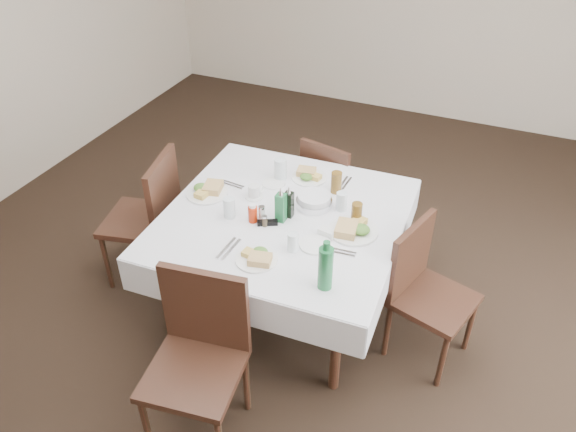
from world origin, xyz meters
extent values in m
plane|color=black|center=(0.00, 0.00, 0.00)|extent=(7.00, 7.00, 0.00)
cylinder|color=black|center=(-0.72, -0.40, 0.36)|extent=(0.06, 0.06, 0.72)
cylinder|color=black|center=(-0.76, 0.62, 0.36)|extent=(0.06, 0.06, 0.72)
cylinder|color=black|center=(0.30, -0.36, 0.36)|extent=(0.06, 0.06, 0.72)
cylinder|color=black|center=(0.26, 0.66, 0.36)|extent=(0.06, 0.06, 0.72)
cube|color=black|center=(-0.23, 0.13, 0.73)|extent=(1.33, 1.33, 0.03)
cube|color=silver|center=(-0.23, 0.13, 0.76)|extent=(1.46, 1.46, 0.01)
cube|color=silver|center=(-0.26, 0.83, 0.65)|extent=(1.40, 0.07, 0.22)
cube|color=silver|center=(-0.21, -0.57, 0.65)|extent=(1.40, 0.07, 0.22)
cube|color=silver|center=(0.47, 0.16, 0.65)|extent=(0.07, 1.40, 0.22)
cube|color=silver|center=(-0.94, 0.10, 0.65)|extent=(0.07, 1.40, 0.22)
cube|color=black|center=(-0.21, 1.07, 0.41)|extent=(0.48, 0.48, 0.04)
cube|color=black|center=(-0.25, 0.89, 0.63)|extent=(0.40, 0.13, 0.44)
cylinder|color=black|center=(0.00, 1.20, 0.21)|extent=(0.03, 0.03, 0.41)
cylinder|color=black|center=(-0.08, 0.86, 0.21)|extent=(0.03, 0.03, 0.41)
cylinder|color=black|center=(-0.34, 1.28, 0.21)|extent=(0.03, 0.03, 0.41)
cylinder|color=black|center=(-0.42, 0.94, 0.21)|extent=(0.03, 0.03, 0.41)
cube|color=black|center=(-0.27, -0.91, 0.47)|extent=(0.51, 0.51, 0.04)
cube|color=black|center=(-0.30, -0.71, 0.72)|extent=(0.46, 0.10, 0.50)
cylinder|color=black|center=(-0.44, -1.13, 0.23)|extent=(0.04, 0.04, 0.47)
cylinder|color=black|center=(-0.49, -0.74, 0.23)|extent=(0.04, 0.04, 0.47)
cylinder|color=black|center=(-0.10, -0.69, 0.23)|extent=(0.04, 0.04, 0.47)
cube|color=black|center=(0.73, 0.12, 0.43)|extent=(0.52, 0.52, 0.04)
cube|color=black|center=(0.55, 0.17, 0.66)|extent=(0.16, 0.41, 0.46)
cylinder|color=black|center=(0.85, -0.11, 0.22)|extent=(0.03, 0.03, 0.43)
cylinder|color=black|center=(0.51, -0.01, 0.22)|extent=(0.03, 0.03, 0.43)
cylinder|color=black|center=(0.96, 0.24, 0.22)|extent=(0.03, 0.03, 0.43)
cylinder|color=black|center=(0.61, 0.34, 0.22)|extent=(0.03, 0.03, 0.43)
cube|color=black|center=(-1.28, 0.06, 0.47)|extent=(0.55, 0.55, 0.04)
cube|color=black|center=(-1.08, 0.10, 0.72)|extent=(0.14, 0.45, 0.50)
cylinder|color=black|center=(-1.52, 0.21, 0.23)|extent=(0.04, 0.04, 0.47)
cylinder|color=black|center=(-1.13, 0.29, 0.23)|extent=(0.04, 0.04, 0.47)
cylinder|color=black|center=(-1.43, -0.18, 0.23)|extent=(0.04, 0.04, 0.47)
cylinder|color=black|center=(-1.05, -0.09, 0.23)|extent=(0.04, 0.04, 0.47)
cylinder|color=white|center=(-0.25, 0.58, 0.77)|extent=(0.23, 0.23, 0.01)
cube|color=#AD7544|center=(-0.28, 0.61, 0.79)|extent=(0.14, 0.11, 0.04)
cube|color=#D6AF55|center=(-0.20, 0.58, 0.79)|extent=(0.09, 0.07, 0.03)
ellipsoid|color=#2B6E18|center=(-0.25, 0.55, 0.79)|extent=(0.09, 0.08, 0.04)
cylinder|color=white|center=(-0.20, -0.31, 0.77)|extent=(0.23, 0.23, 0.01)
cube|color=#AD7544|center=(-0.17, -0.33, 0.79)|extent=(0.14, 0.12, 0.04)
cube|color=#D6AF55|center=(-0.24, -0.30, 0.79)|extent=(0.09, 0.07, 0.03)
ellipsoid|color=#2B6E18|center=(-0.20, -0.27, 0.79)|extent=(0.09, 0.08, 0.04)
cylinder|color=white|center=(0.20, 0.14, 0.77)|extent=(0.29, 0.29, 0.02)
cube|color=#AD7544|center=(0.17, 0.10, 0.80)|extent=(0.14, 0.16, 0.05)
cube|color=#D6AF55|center=(0.22, 0.19, 0.80)|extent=(0.10, 0.11, 0.04)
ellipsoid|color=#2B6E18|center=(0.25, 0.13, 0.80)|extent=(0.11, 0.10, 0.05)
cylinder|color=white|center=(-0.77, 0.15, 0.77)|extent=(0.27, 0.27, 0.01)
cube|color=#AD7544|center=(-0.75, 0.19, 0.80)|extent=(0.14, 0.16, 0.04)
cube|color=#D6AF55|center=(-0.78, 0.10, 0.79)|extent=(0.08, 0.10, 0.03)
ellipsoid|color=#2B6E18|center=(-0.82, 0.15, 0.80)|extent=(0.10, 0.09, 0.04)
cylinder|color=white|center=(-0.43, 0.43, 0.77)|extent=(0.15, 0.15, 0.01)
cylinder|color=white|center=(0.05, -0.07, 0.77)|extent=(0.18, 0.18, 0.01)
cylinder|color=silver|center=(-0.42, 0.50, 0.84)|extent=(0.08, 0.08, 0.15)
cylinder|color=silver|center=(-0.05, -0.15, 0.82)|extent=(0.06, 0.06, 0.11)
cylinder|color=silver|center=(0.07, 0.33, 0.82)|extent=(0.07, 0.07, 0.12)
cylinder|color=silver|center=(-0.53, -0.01, 0.83)|extent=(0.07, 0.07, 0.13)
cylinder|color=brown|center=(-0.03, 0.50, 0.83)|extent=(0.07, 0.07, 0.14)
cylinder|color=brown|center=(0.19, 0.24, 0.83)|extent=(0.06, 0.06, 0.13)
cylinder|color=silver|center=(-0.10, 0.30, 0.78)|extent=(0.23, 0.23, 0.04)
cylinder|color=silver|center=(-0.10, 0.30, 0.81)|extent=(0.20, 0.20, 0.05)
cube|color=black|center=(-0.20, 0.14, 0.84)|extent=(0.05, 0.05, 0.17)
cone|color=silver|center=(-0.20, 0.14, 0.95)|extent=(0.03, 0.03, 0.05)
cube|color=#1F6C39|center=(-0.23, 0.08, 0.85)|extent=(0.06, 0.06, 0.18)
cone|color=silver|center=(-0.23, 0.08, 0.97)|extent=(0.03, 0.03, 0.05)
cylinder|color=#B82609|center=(-0.38, 0.00, 0.81)|extent=(0.06, 0.06, 0.10)
cylinder|color=white|center=(-0.38, 0.00, 0.87)|extent=(0.04, 0.04, 0.02)
cylinder|color=white|center=(-0.34, 0.05, 0.80)|extent=(0.04, 0.04, 0.07)
cylinder|color=silver|center=(-0.34, 0.05, 0.84)|extent=(0.04, 0.04, 0.01)
cylinder|color=#403323|center=(-0.29, -0.01, 0.79)|extent=(0.03, 0.03, 0.06)
cylinder|color=silver|center=(-0.29, -0.01, 0.83)|extent=(0.03, 0.03, 0.01)
cylinder|color=white|center=(-0.48, 0.24, 0.77)|extent=(0.12, 0.12, 0.01)
cylinder|color=white|center=(-0.48, 0.24, 0.81)|extent=(0.07, 0.07, 0.08)
cylinder|color=black|center=(-0.48, 0.24, 0.84)|extent=(0.06, 0.06, 0.01)
torus|color=white|center=(-0.46, 0.27, 0.81)|extent=(0.04, 0.05, 0.05)
cube|color=black|center=(-0.28, 0.01, 0.77)|extent=(0.13, 0.09, 0.03)
cylinder|color=#1F6C39|center=(0.21, -0.36, 0.89)|extent=(0.08, 0.08, 0.25)
cylinder|color=#1F6C39|center=(0.21, -0.36, 1.03)|extent=(0.04, 0.04, 0.04)
cube|color=white|center=(0.08, 0.04, 0.79)|extent=(0.11, 0.07, 0.05)
cube|color=pink|center=(0.08, 0.04, 0.79)|extent=(0.08, 0.05, 0.02)
cube|color=silver|center=(-0.02, 0.62, 0.77)|extent=(0.02, 0.17, 0.01)
cube|color=silver|center=(0.01, 0.62, 0.77)|extent=(0.02, 0.17, 0.01)
cube|color=silver|center=(-0.37, -0.29, 0.77)|extent=(0.03, 0.20, 0.01)
cube|color=silver|center=(-0.40, -0.29, 0.77)|extent=(0.03, 0.20, 0.01)
cube|color=silver|center=(0.19, -0.08, 0.77)|extent=(0.18, 0.03, 0.01)
cube|color=silver|center=(0.19, -0.05, 0.77)|extent=(0.18, 0.03, 0.01)
cube|color=silver|center=(-0.67, 0.32, 0.77)|extent=(0.16, 0.03, 0.01)
cube|color=silver|center=(-0.68, 0.29, 0.77)|extent=(0.16, 0.03, 0.01)
camera|label=1|loc=(0.88, -2.38, 2.75)|focal=35.00mm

